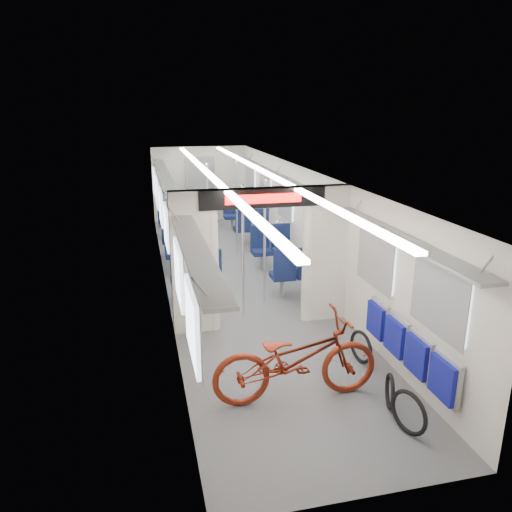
# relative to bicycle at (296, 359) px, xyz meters

# --- Properties ---
(carriage) EXTENTS (12.00, 12.02, 2.31)m
(carriage) POSITION_rel_bicycle_xyz_m (0.12, 3.99, 0.95)
(carriage) COLOR #515456
(carriage) RESTS_ON ground
(bicycle) EXTENTS (2.10, 0.74, 1.10)m
(bicycle) POSITION_rel_bicycle_xyz_m (0.00, 0.00, 0.00)
(bicycle) COLOR maroon
(bicycle) RESTS_ON ground
(flip_bench) EXTENTS (0.12, 2.14, 0.55)m
(flip_bench) POSITION_rel_bicycle_xyz_m (1.47, -0.06, 0.03)
(flip_bench) COLOR gray
(flip_bench) RESTS_ON carriage
(bike_hoop_a) EXTENTS (0.20, 0.52, 0.53)m
(bike_hoop_a) POSITION_rel_bicycle_xyz_m (1.01, -0.96, -0.31)
(bike_hoop_a) COLOR black
(bike_hoop_a) RESTS_ON ground
(bike_hoop_b) EXTENTS (0.19, 0.44, 0.45)m
(bike_hoop_b) POSITION_rel_bicycle_xyz_m (1.05, -0.46, -0.35)
(bike_hoop_b) COLOR black
(bike_hoop_b) RESTS_ON ground
(bike_hoop_c) EXTENTS (0.15, 0.48, 0.48)m
(bike_hoop_c) POSITION_rel_bicycle_xyz_m (1.18, 0.65, -0.33)
(bike_hoop_c) COLOR black
(bike_hoop_c) RESTS_ON ground
(seat_bay_near_left) EXTENTS (0.93, 2.15, 1.12)m
(seat_bay_near_left) POSITION_rel_bicycle_xyz_m (-0.82, 4.44, 0.00)
(seat_bay_near_left) COLOR #0D173D
(seat_bay_near_left) RESTS_ON ground
(seat_bay_near_right) EXTENTS (0.90, 2.05, 1.09)m
(seat_bay_near_right) POSITION_rel_bicycle_xyz_m (1.05, 4.23, -0.01)
(seat_bay_near_right) COLOR #0D173D
(seat_bay_near_right) RESTS_ON ground
(seat_bay_far_left) EXTENTS (0.94, 2.22, 1.15)m
(seat_bay_far_left) POSITION_rel_bicycle_xyz_m (-0.82, 7.44, 0.01)
(seat_bay_far_left) COLOR #0D173D
(seat_bay_far_left) RESTS_ON ground
(seat_bay_far_right) EXTENTS (0.88, 1.94, 1.06)m
(seat_bay_far_right) POSITION_rel_bicycle_xyz_m (1.05, 7.98, -0.02)
(seat_bay_far_right) COLOR #0D173D
(seat_bay_far_right) RESTS_ON ground
(stanchion_near_left) EXTENTS (0.05, 0.05, 2.30)m
(stanchion_near_left) POSITION_rel_bicycle_xyz_m (-0.11, 2.61, 0.60)
(stanchion_near_left) COLOR silver
(stanchion_near_left) RESTS_ON ground
(stanchion_near_right) EXTENTS (0.04, 0.04, 2.30)m
(stanchion_near_right) POSITION_rel_bicycle_xyz_m (0.39, 3.12, 0.60)
(stanchion_near_right) COLOR silver
(stanchion_near_right) RESTS_ON ground
(stanchion_far_left) EXTENTS (0.04, 0.04, 2.30)m
(stanchion_far_left) POSITION_rel_bicycle_xyz_m (-0.26, 5.75, 0.60)
(stanchion_far_left) COLOR silver
(stanchion_far_left) RESTS_ON ground
(stanchion_far_right) EXTENTS (0.04, 0.04, 2.30)m
(stanchion_far_right) POSITION_rel_bicycle_xyz_m (0.51, 6.32, 0.60)
(stanchion_far_right) COLOR silver
(stanchion_far_right) RESTS_ON ground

